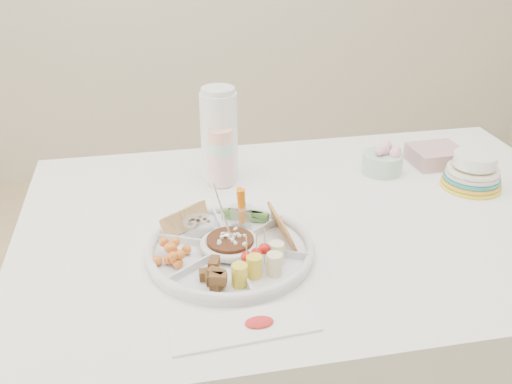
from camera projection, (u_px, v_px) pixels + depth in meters
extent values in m
cube|color=white|center=(311.00, 330.00, 1.65)|extent=(1.52, 1.02, 0.76)
cylinder|color=white|center=(230.00, 247.00, 1.30)|extent=(0.50, 0.50, 0.04)
cylinder|color=#3D2016|center=(230.00, 244.00, 1.30)|extent=(0.14, 0.14, 0.04)
cylinder|color=silver|center=(221.00, 150.00, 1.60)|extent=(0.09, 0.09, 0.21)
cylinder|color=white|center=(219.00, 133.00, 1.63)|extent=(0.13, 0.13, 0.27)
cylinder|color=silver|center=(383.00, 158.00, 1.69)|extent=(0.13, 0.13, 0.09)
cube|color=#C39498|center=(436.00, 156.00, 1.76)|extent=(0.16, 0.14, 0.05)
cylinder|color=gold|center=(473.00, 170.00, 1.60)|extent=(0.19, 0.19, 0.11)
cube|color=silver|center=(244.00, 327.00, 1.09)|extent=(0.29, 0.11, 0.01)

